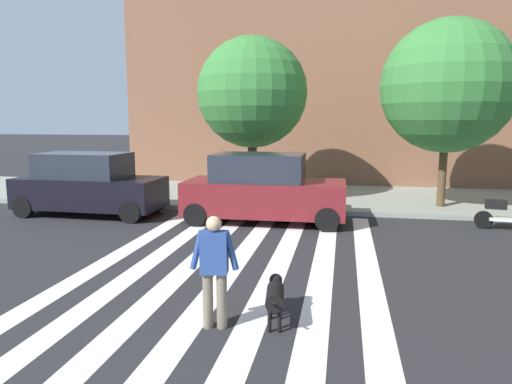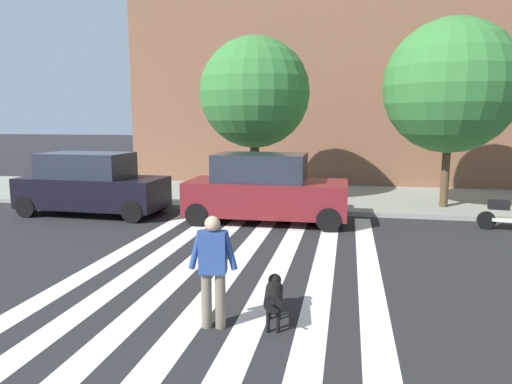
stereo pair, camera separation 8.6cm
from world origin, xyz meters
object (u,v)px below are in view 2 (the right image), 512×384
at_px(parked_car_near_curb, 91,185).
at_px(parked_scooter, 511,213).
at_px(parked_car_behind_first, 265,189).
at_px(pedestrian_dog_walker, 213,265).
at_px(street_tree_nearest, 255,93).
at_px(dog_on_leash, 274,295).
at_px(street_tree_middle, 451,86).

height_order(parked_car_near_curb, parked_scooter, parked_car_near_curb).
xyz_separation_m(parked_car_near_curb, parked_car_behind_first, (5.56, -0.00, 0.01)).
relative_size(parked_car_near_curb, parked_scooter, 2.81).
bearing_deg(pedestrian_dog_walker, street_tree_nearest, 98.09).
xyz_separation_m(parked_car_behind_first, street_tree_nearest, (-0.90, 2.91, 2.92)).
relative_size(parked_car_behind_first, street_tree_nearest, 0.82).
relative_size(parked_scooter, street_tree_nearest, 0.29).
distance_m(parked_scooter, dog_on_leash, 8.82).
relative_size(parked_car_behind_first, pedestrian_dog_walker, 2.83).
xyz_separation_m(parked_scooter, pedestrian_dog_walker, (-6.17, -7.30, 0.45)).
distance_m(parked_car_behind_first, dog_on_leash, 6.97).
distance_m(parked_car_behind_first, parked_scooter, 6.71).
distance_m(street_tree_nearest, pedestrian_dog_walker, 10.52).
xyz_separation_m(parked_car_near_curb, dog_on_leash, (6.92, -6.82, -0.51)).
height_order(parked_scooter, street_tree_nearest, street_tree_nearest).
bearing_deg(parked_car_near_curb, street_tree_nearest, 31.92).
relative_size(parked_scooter, dog_on_leash, 1.58).
bearing_deg(pedestrian_dog_walker, dog_on_leash, 18.49).
distance_m(parked_scooter, street_tree_nearest, 8.75).
bearing_deg(parked_car_behind_first, pedestrian_dog_walker, -85.76).
distance_m(parked_car_near_curb, parked_scooter, 12.26).
distance_m(parked_car_near_curb, street_tree_middle, 11.77).
xyz_separation_m(parked_scooter, street_tree_nearest, (-7.59, 2.70, 3.41)).
xyz_separation_m(parked_car_behind_first, dog_on_leash, (1.36, -6.81, -0.52)).
distance_m(street_tree_nearest, dog_on_leash, 10.56).
relative_size(street_tree_middle, pedestrian_dog_walker, 3.64).
xyz_separation_m(parked_car_near_curb, parked_scooter, (12.25, 0.21, -0.47)).
bearing_deg(parked_scooter, street_tree_middle, 115.75).
xyz_separation_m(pedestrian_dog_walker, dog_on_leash, (0.83, 0.28, -0.48)).
distance_m(pedestrian_dog_walker, dog_on_leash, 1.00).
relative_size(parked_car_behind_first, dog_on_leash, 4.49).
xyz_separation_m(parked_car_behind_first, parked_scooter, (6.69, 0.21, -0.48)).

